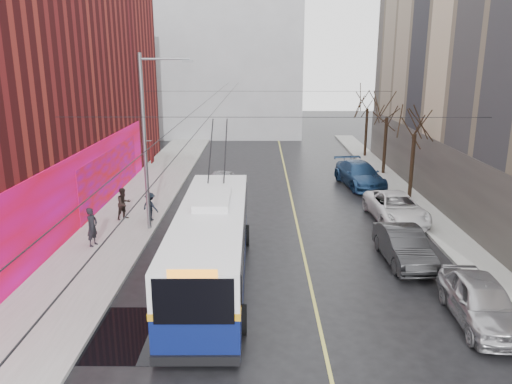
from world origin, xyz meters
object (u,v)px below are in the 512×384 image
at_px(pedestrian_c, 150,206).
at_px(tree_mid, 388,106).
at_px(pedestrian_b, 124,204).
at_px(parked_car_a, 481,301).
at_px(parked_car_b, 404,246).
at_px(following_car, 221,184).
at_px(tree_far, 368,100).
at_px(tree_near, 416,122).
at_px(streetlight_pole, 148,139).
at_px(pedestrian_a, 92,227).
at_px(parked_car_c, 396,207).
at_px(parked_car_d, 360,174).
at_px(trolleybus, 212,243).

bearing_deg(pedestrian_c, tree_mid, -112.55).
relative_size(pedestrian_b, pedestrian_c, 1.13).
distance_m(parked_car_a, parked_car_b, 5.31).
bearing_deg(following_car, parked_car_a, -56.73).
distance_m(tree_mid, tree_far, 7.00).
bearing_deg(tree_near, streetlight_pole, -158.38).
height_order(tree_far, pedestrian_a, tree_far).
relative_size(pedestrian_a, pedestrian_b, 1.05).
bearing_deg(pedestrian_c, tree_far, -99.23).
distance_m(parked_car_c, pedestrian_c, 13.51).
bearing_deg(parked_car_b, parked_car_a, -79.34).
xyz_separation_m(parked_car_a, following_car, (-10.09, 16.27, -0.03)).
bearing_deg(tree_near, parked_car_a, -97.49).
relative_size(tree_near, parked_car_a, 1.37).
xyz_separation_m(tree_mid, pedestrian_b, (-16.99, -11.51, -4.22)).
height_order(tree_mid, parked_car_a, tree_mid).
bearing_deg(following_car, parked_car_d, 15.52).
height_order(tree_mid, trolleybus, tree_mid).
height_order(parked_car_d, pedestrian_a, pedestrian_a).
distance_m(tree_far, parked_car_c, 18.85).
height_order(streetlight_pole, parked_car_a, streetlight_pole).
relative_size(parked_car_a, pedestrian_a, 2.53).
xyz_separation_m(tree_near, parked_car_a, (-2.00, -15.21, -4.18)).
distance_m(tree_far, parked_car_b, 24.65).
bearing_deg(tree_near, parked_car_d, 126.36).
bearing_deg(parked_car_b, tree_near, 70.02).
xyz_separation_m(streetlight_pole, pedestrian_a, (-2.28, -2.51, -3.77)).
xyz_separation_m(pedestrian_a, pedestrian_c, (1.92, 3.83, -0.15)).
height_order(parked_car_a, parked_car_d, parked_car_d).
bearing_deg(pedestrian_c, pedestrian_a, 93.80).
height_order(tree_near, parked_car_d, tree_near).
bearing_deg(tree_far, tree_near, -90.00).
bearing_deg(tree_mid, pedestrian_b, -145.88).
bearing_deg(pedestrian_c, parked_car_a, 172.49).
distance_m(streetlight_pole, pedestrian_b, 4.49).
xyz_separation_m(trolleybus, pedestrian_c, (-4.05, 7.32, -0.69)).
bearing_deg(tree_mid, trolleybus, -121.07).
bearing_deg(tree_far, pedestrian_b, -132.54).
bearing_deg(parked_car_d, trolleybus, -129.39).
height_order(trolleybus, parked_car_c, trolleybus).
height_order(parked_car_c, pedestrian_b, pedestrian_b).
height_order(trolleybus, parked_car_d, trolleybus).
distance_m(following_car, pedestrian_b, 7.42).
bearing_deg(pedestrian_c, pedestrian_b, 23.97).
relative_size(trolleybus, pedestrian_b, 7.02).
distance_m(parked_car_b, following_car, 14.23).
bearing_deg(trolleybus, pedestrian_b, 125.84).
relative_size(trolleybus, pedestrian_a, 6.68).
bearing_deg(parked_car_a, pedestrian_a, 158.78).
relative_size(pedestrian_a, pedestrian_c, 1.19).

